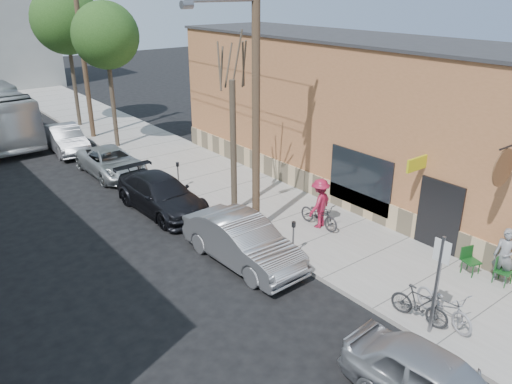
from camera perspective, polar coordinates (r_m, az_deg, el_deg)
ground at (r=14.77m, az=1.92°, el=-12.86°), size 120.00×120.00×0.00m
sidewalk at (r=24.99m, az=-6.82°, el=2.48°), size 4.50×58.00×0.15m
cafe_building at (r=22.60m, az=11.54°, el=8.60°), size 6.60×20.20×6.61m
sign_post at (r=13.40m, az=20.08°, el=-9.07°), size 0.07×0.45×2.80m
parking_meter_near at (r=16.59m, az=4.30°, el=-4.69°), size 0.14×0.14×1.24m
parking_meter_far at (r=22.31m, az=-8.91°, el=2.37°), size 0.14×0.14×1.24m
utility_pole_near at (r=16.89m, az=-0.17°, el=11.78°), size 3.57×0.28×10.00m
utility_pole_far at (r=30.95m, az=-19.25°, el=15.33°), size 1.80×0.28×10.00m
tree_bare at (r=19.21m, az=-2.60°, el=4.96°), size 0.24×0.24×5.24m
tree_leafy_mid at (r=28.46m, az=-16.81°, el=16.71°), size 3.49×3.49×7.76m
tree_leafy_far at (r=34.00m, az=-20.92°, el=17.88°), size 4.13×4.13×8.58m
patio_chair_a at (r=17.10m, az=23.39°, el=-7.26°), size 0.63×0.63×0.88m
patio_chair_b at (r=16.96m, az=26.44°, el=-8.07°), size 0.57×0.57×0.88m
patron_grey at (r=16.81m, az=26.55°, el=-6.60°), size 0.59×0.74×1.79m
cyclist at (r=18.62m, az=7.30°, el=-1.28°), size 1.37×1.00×1.90m
cyclist_bike at (r=18.82m, az=7.23°, el=-2.61°), size 0.71×1.83×0.95m
parked_bike_a at (r=14.37m, az=18.18°, el=-12.13°), size 0.72×1.69×0.99m
parked_bike_b at (r=14.56m, az=20.71°, el=-11.92°), size 1.06×2.04×1.02m
car_1 at (r=16.46m, az=-1.54°, el=-5.64°), size 1.86×4.83×1.57m
car_2 at (r=20.60m, az=-10.77°, el=-0.26°), size 2.25×5.06×1.44m
car_3 at (r=25.23m, az=-16.21°, el=3.30°), size 2.16×4.65×1.29m
car_4 at (r=29.65m, az=-20.93°, el=5.69°), size 1.83×4.56×1.47m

